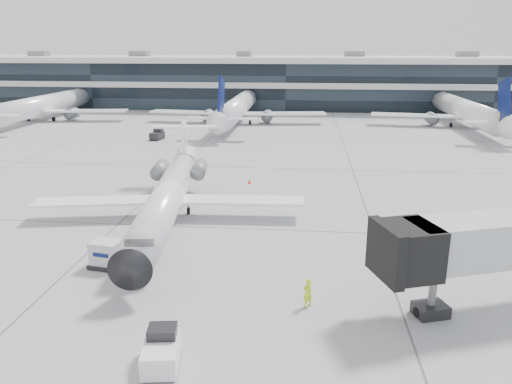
# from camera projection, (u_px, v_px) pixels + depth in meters

# --- Properties ---
(ground) EXTENTS (220.00, 220.00, 0.00)m
(ground) POSITION_uv_depth(u_px,v_px,m) (243.00, 229.00, 38.58)
(ground) COLOR gray
(ground) RESTS_ON ground
(terminal) EXTENTS (170.00, 22.00, 10.00)m
(terminal) POSITION_uv_depth(u_px,v_px,m) (288.00, 84.00, 115.42)
(terminal) COLOR black
(terminal) RESTS_ON ground
(bg_jet_left) EXTENTS (32.00, 40.00, 9.60)m
(bg_jet_left) POSITION_uv_depth(u_px,v_px,m) (47.00, 120.00, 95.46)
(bg_jet_left) COLOR white
(bg_jet_left) RESTS_ON ground
(bg_jet_center) EXTENTS (32.00, 40.00, 9.60)m
(bg_jet_center) POSITION_uv_depth(u_px,v_px,m) (238.00, 122.00, 91.85)
(bg_jet_center) COLOR white
(bg_jet_center) RESTS_ON ground
(bg_jet_right) EXTENTS (32.00, 40.00, 9.60)m
(bg_jet_right) POSITION_uv_depth(u_px,v_px,m) (462.00, 126.00, 87.94)
(bg_jet_right) COLOR white
(bg_jet_right) RESTS_ON ground
(regional_jet) EXTENTS (21.99, 27.45, 6.34)m
(regional_jet) POSITION_uv_depth(u_px,v_px,m) (169.00, 193.00, 40.32)
(regional_jet) COLOR white
(regional_jet) RESTS_ON ground
(ramp_worker) EXTENTS (0.71, 0.69, 1.65)m
(ramp_worker) POSITION_uv_depth(u_px,v_px,m) (308.00, 293.00, 26.87)
(ramp_worker) COLOR #D1FF1A
(ramp_worker) RESTS_ON ground
(baggage_tug) EXTENTS (1.84, 2.71, 1.61)m
(baggage_tug) POSITION_uv_depth(u_px,v_px,m) (162.00, 351.00, 21.93)
(baggage_tug) COLOR white
(baggage_tug) RESTS_ON ground
(cargo_uld) EXTENTS (2.34, 1.89, 1.73)m
(cargo_uld) POSITION_uv_depth(u_px,v_px,m) (107.00, 254.00, 31.67)
(cargo_uld) COLOR black
(cargo_uld) RESTS_ON ground
(traffic_cone) EXTENTS (0.37, 0.37, 0.51)m
(traffic_cone) POSITION_uv_depth(u_px,v_px,m) (249.00, 182.00, 51.03)
(traffic_cone) COLOR #FF380D
(traffic_cone) RESTS_ON ground
(far_tug) EXTENTS (1.81, 2.65, 1.57)m
(far_tug) POSITION_uv_depth(u_px,v_px,m) (157.00, 135.00, 74.99)
(far_tug) COLOR black
(far_tug) RESTS_ON ground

